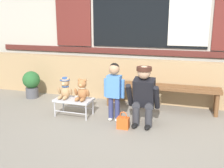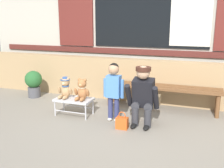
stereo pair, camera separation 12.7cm
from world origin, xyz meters
name	(u,v)px [view 2 (the right image)]	position (x,y,z in m)	size (l,w,h in m)	color
ground_plane	(122,127)	(0.00, 0.00, 0.00)	(60.00, 60.00, 0.00)	gray
brick_low_wall	(143,81)	(0.00, 1.43, 0.42)	(7.64, 0.25, 0.85)	tan
shop_facade	(151,8)	(0.00, 1.94, 1.85)	(7.79, 0.26, 3.70)	#B7B2A3
wooden_bench_long	(162,90)	(0.43, 1.06, 0.37)	(2.10, 0.40, 0.44)	brown
small_display_bench	(74,100)	(-0.94, 0.23, 0.27)	(0.64, 0.36, 0.30)	#BCBCC1
teddy_bear_with_hat	(65,88)	(-1.10, 0.23, 0.47)	(0.28, 0.27, 0.36)	tan
teddy_bear_plain	(82,90)	(-0.78, 0.23, 0.46)	(0.28, 0.26, 0.36)	#A86B3D
child_standing	(114,86)	(-0.21, 0.22, 0.59)	(0.35, 0.18, 0.96)	navy
adult_crouching	(144,96)	(0.29, 0.21, 0.48)	(0.50, 0.49, 0.95)	#333338
handbag_on_ground	(122,123)	(0.02, -0.05, 0.10)	(0.18, 0.11, 0.27)	#DB561E
potted_plant	(34,82)	(-2.26, 0.92, 0.32)	(0.36, 0.36, 0.57)	#4C4C51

